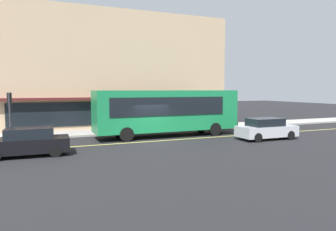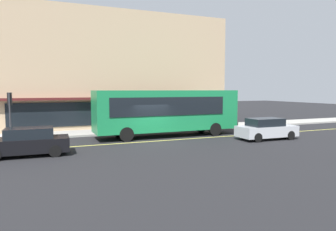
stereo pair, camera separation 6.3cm
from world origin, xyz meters
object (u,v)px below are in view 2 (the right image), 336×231
object	(u,v)px
bus	(168,110)
car_black	(28,142)
traffic_light	(10,104)
pedestrian_waiting	(185,115)
car_silver	(266,129)

from	to	relation	value
bus	car_black	world-z (taller)	bus
car_black	bus	bearing A→B (deg)	20.50
traffic_light	pedestrian_waiting	xyz separation A→B (m)	(14.50, 1.72, -1.36)
bus	car_silver	bearing A→B (deg)	-34.03
bus	car_black	bearing A→B (deg)	-159.50
bus	car_silver	xyz separation A→B (m)	(5.97, -4.03, -1.24)
bus	pedestrian_waiting	world-z (taller)	bus
bus	pedestrian_waiting	xyz separation A→B (m)	(3.55, 4.50, -0.82)
car_silver	pedestrian_waiting	size ratio (longest dim) A/B	2.54
car_black	pedestrian_waiting	distance (m)	15.46
traffic_light	car_black	size ratio (longest dim) A/B	0.73
car_black	pedestrian_waiting	bearing A→B (deg)	31.59
bus	car_silver	world-z (taller)	bus
car_silver	car_black	distance (m)	15.60
car_silver	traffic_light	bearing A→B (deg)	158.06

